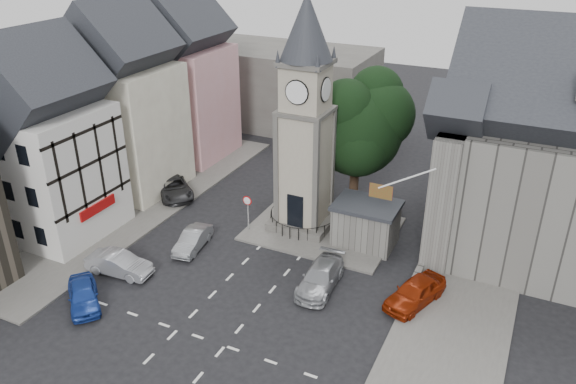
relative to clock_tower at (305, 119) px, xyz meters
The scene contains 23 objects.
ground 11.39m from the clock_tower, 90.00° to the right, with size 120.00×120.00×0.00m, color black.
pavement_west 15.00m from the clock_tower, behind, with size 6.00×30.00×0.14m, color #595651.
pavement_east 14.45m from the clock_tower, ahead, with size 6.00×26.00×0.14m, color #595651.
central_island 8.18m from the clock_tower, ahead, with size 10.00×8.00×0.16m, color #595651.
road_markings 15.74m from the clock_tower, 90.00° to the right, with size 20.00×8.00×0.01m, color silver.
clock_tower is the anchor object (origin of this frame).
stone_shelter 8.15m from the clock_tower, ahead, with size 4.30×3.30×3.08m.
town_tree 5.51m from the clock_tower, 68.23° to the left, with size 7.20×7.20×10.80m.
warning_sign_post 7.34m from the clock_tower, 141.37° to the right, with size 0.70×0.19×2.85m.
terrace_pink 17.51m from the clock_tower, 152.68° to the left, with size 8.10×7.60×12.80m.
terrace_cream 15.58m from the clock_tower, behind, with size 8.10×7.60×12.80m.
terrace_tudor 17.55m from the clock_tower, 152.73° to the right, with size 8.10×7.60×12.00m.
backdrop_west 23.69m from the clock_tower, 120.95° to the left, with size 20.00×10.00×8.00m, color #4C4944.
east_building 15.99m from the clock_tower, 10.92° to the left, with size 14.40×11.40×12.60m.
east_boundary_wall 12.15m from the clock_tower, 12.32° to the left, with size 0.40×16.00×0.90m, color #5B5954.
flagpole 9.01m from the clock_tower, 26.52° to the right, with size 3.68×0.10×2.74m.
car_west_blue 17.59m from the clock_tower, 118.66° to the right, with size 1.62×4.03×1.37m, color #1B3A96.
car_west_silver 15.18m from the clock_tower, 126.87° to the right, with size 1.50×4.29×1.41m, color #A8AAB0.
car_west_grey 13.67m from the clock_tower, behind, with size 2.43×5.26×1.46m, color #28282A.
car_island_silver 11.10m from the clock_tower, 132.13° to the right, with size 1.35×3.87×1.27m, color gray.
car_island_east 10.64m from the clock_tower, 58.44° to the right, with size 1.97×4.84×1.40m, color #94969B.
car_east_red 13.28m from the clock_tower, 30.45° to the right, with size 1.81×4.49×1.53m, color maroon.
pedestrian 13.72m from the clock_tower, ahead, with size 0.58×0.38×1.58m, color #C2B4A0.
Camera 1 is at (14.32, -24.66, 20.20)m, focal length 35.00 mm.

